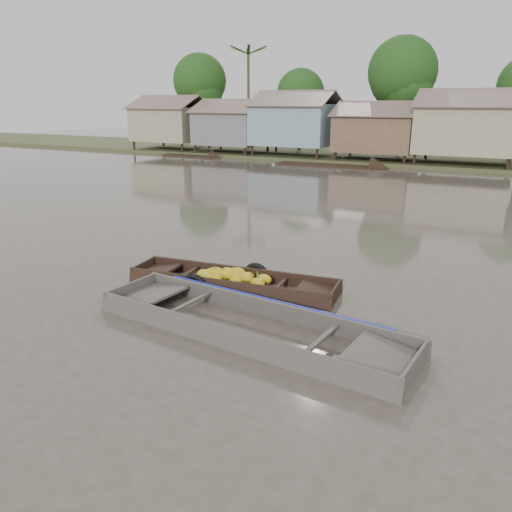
% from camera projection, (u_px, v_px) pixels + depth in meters
% --- Properties ---
extents(ground, '(120.00, 120.00, 0.00)m').
position_uv_depth(ground, '(213.00, 302.00, 11.78)').
color(ground, '#494238').
rests_on(ground, ground).
extents(riverbank, '(120.00, 12.47, 10.22)m').
position_uv_depth(riverbank, '(478.00, 122.00, 36.55)').
color(riverbank, '#384723').
rests_on(riverbank, ground).
extents(banana_boat, '(5.50, 1.88, 0.75)m').
position_uv_depth(banana_boat, '(230.00, 282.00, 12.70)').
color(banana_boat, black).
rests_on(banana_boat, ground).
extents(viewer_boat, '(7.02, 2.45, 0.55)m').
position_uv_depth(viewer_boat, '(250.00, 330.00, 10.24)').
color(viewer_boat, '#46403B').
rests_on(viewer_boat, ground).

